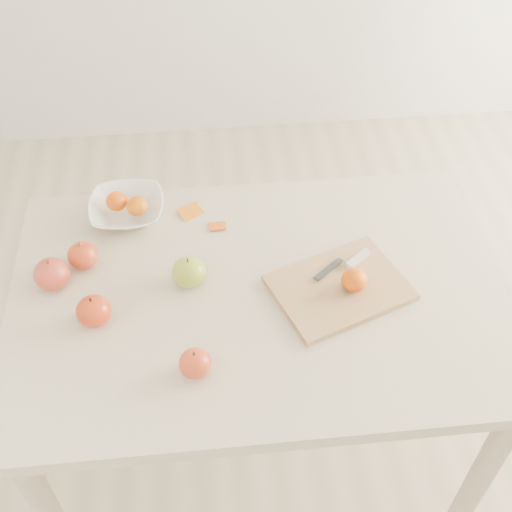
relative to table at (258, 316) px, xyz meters
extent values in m
plane|color=#C6B293|center=(0.00, 0.00, -0.65)|extent=(3.50, 3.50, 0.00)
cube|color=beige|center=(0.00, 0.00, 0.08)|extent=(1.20, 0.80, 0.04)
cylinder|color=#BCAA8E|center=(-0.54, 0.34, -0.30)|extent=(0.06, 0.06, 0.71)
cylinder|color=#BCAA8E|center=(0.54, 0.34, -0.30)|extent=(0.06, 0.06, 0.71)
cylinder|color=#BCAA8E|center=(0.54, -0.34, -0.30)|extent=(0.06, 0.06, 0.71)
cube|color=tan|center=(0.20, -0.02, 0.11)|extent=(0.37, 0.32, 0.02)
ellipsoid|color=#D95507|center=(0.23, -0.03, 0.14)|extent=(0.06, 0.06, 0.05)
imported|color=white|center=(-0.32, 0.30, 0.12)|extent=(0.20, 0.20, 0.05)
ellipsoid|color=#E34C08|center=(-0.35, 0.31, 0.15)|extent=(0.06, 0.06, 0.05)
ellipsoid|color=#D55E07|center=(-0.29, 0.29, 0.14)|extent=(0.06, 0.06, 0.05)
cube|color=orange|center=(-0.15, 0.30, 0.10)|extent=(0.07, 0.07, 0.01)
cube|color=#E75A10|center=(-0.08, 0.23, 0.10)|extent=(0.05, 0.04, 0.01)
cube|color=silver|center=(0.26, 0.06, 0.12)|extent=(0.07, 0.06, 0.01)
cube|color=#373A3F|center=(0.18, 0.03, 0.12)|extent=(0.08, 0.07, 0.00)
ellipsoid|color=olive|center=(-0.16, 0.04, 0.14)|extent=(0.08, 0.08, 0.07)
ellipsoid|color=maroon|center=(-0.16, -0.22, 0.13)|extent=(0.07, 0.07, 0.06)
ellipsoid|color=maroon|center=(-0.38, -0.05, 0.14)|extent=(0.08, 0.08, 0.07)
ellipsoid|color=maroon|center=(-0.49, 0.07, 0.14)|extent=(0.09, 0.09, 0.08)
ellipsoid|color=#9B1104|center=(-0.42, 0.13, 0.13)|extent=(0.08, 0.08, 0.07)
camera|label=1|loc=(-0.11, -1.00, 1.28)|focal=45.00mm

